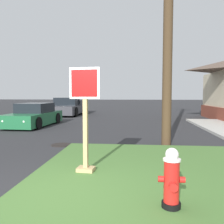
% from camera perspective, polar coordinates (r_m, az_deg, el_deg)
% --- Properties ---
extents(ground_plane, '(160.00, 160.00, 0.00)m').
position_cam_1_polar(ground_plane, '(4.09, -14.75, -20.69)').
color(ground_plane, '#2B2B2D').
extents(grass_corner_patch, '(5.40, 5.19, 0.08)m').
position_cam_1_polar(grass_corner_patch, '(5.35, 11.83, -14.10)').
color(grass_corner_patch, '#477033').
rests_on(grass_corner_patch, ground).
extents(fire_hydrant, '(0.38, 0.34, 0.88)m').
position_cam_1_polar(fire_hydrant, '(3.61, 14.26, -15.65)').
color(fire_hydrant, black).
rests_on(fire_hydrant, grass_corner_patch).
extents(stop_sign, '(0.65, 0.32, 2.20)m').
position_cam_1_polar(stop_sign, '(4.98, -6.51, -2.72)').
color(stop_sign, tan).
rests_on(stop_sign, grass_corner_patch).
extents(manhole_cover, '(0.70, 0.70, 0.02)m').
position_cam_1_polar(manhole_cover, '(8.26, -12.16, -7.80)').
color(manhole_cover, black).
rests_on(manhole_cover, ground).
extents(parked_sedan_green, '(2.04, 4.21, 1.25)m').
position_cam_1_polar(parked_sedan_green, '(13.70, -18.40, -0.92)').
color(parked_sedan_green, '#1E6038').
rests_on(parked_sedan_green, ground).
extents(pickup_truck_charcoal, '(2.22, 5.40, 1.48)m').
position_cam_1_polar(pickup_truck_charcoal, '(20.27, -10.36, 1.03)').
color(pickup_truck_charcoal, '#38383D').
rests_on(pickup_truck_charcoal, ground).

